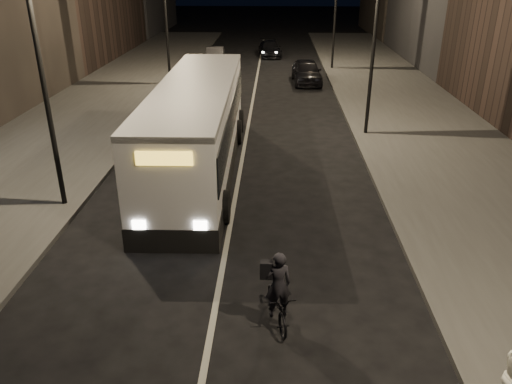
# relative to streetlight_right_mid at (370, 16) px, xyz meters

# --- Properties ---
(ground) EXTENTS (180.00, 180.00, 0.00)m
(ground) POSITION_rel_streetlight_right_mid_xyz_m (-5.33, -12.00, -5.36)
(ground) COLOR black
(ground) RESTS_ON ground
(sidewalk_right) EXTENTS (7.00, 70.00, 0.16)m
(sidewalk_right) POSITION_rel_streetlight_right_mid_xyz_m (3.17, 2.00, -5.28)
(sidewalk_right) COLOR #3D3C3A
(sidewalk_right) RESTS_ON ground
(sidewalk_left) EXTENTS (7.00, 70.00, 0.16)m
(sidewalk_left) POSITION_rel_streetlight_right_mid_xyz_m (-13.83, 2.00, -5.28)
(sidewalk_left) COLOR #3D3C3A
(sidewalk_left) RESTS_ON ground
(streetlight_right_mid) EXTENTS (1.20, 0.44, 8.12)m
(streetlight_right_mid) POSITION_rel_streetlight_right_mid_xyz_m (0.00, 0.00, 0.00)
(streetlight_right_mid) COLOR black
(streetlight_right_mid) RESTS_ON sidewalk_right
(streetlight_left_near) EXTENTS (1.20, 0.44, 8.12)m
(streetlight_left_near) POSITION_rel_streetlight_right_mid_xyz_m (-10.66, -8.00, 0.00)
(streetlight_left_near) COLOR black
(streetlight_left_near) RESTS_ON sidewalk_left
(streetlight_left_far) EXTENTS (1.20, 0.44, 8.12)m
(streetlight_left_far) POSITION_rel_streetlight_right_mid_xyz_m (-10.66, 10.00, 0.00)
(streetlight_left_far) COLOR black
(streetlight_left_far) RESTS_ON sidewalk_left
(city_bus) EXTENTS (3.16, 12.72, 3.41)m
(city_bus) POSITION_rel_streetlight_right_mid_xyz_m (-6.93, -4.42, -3.51)
(city_bus) COLOR silver
(city_bus) RESTS_ON ground
(cyclist_on_bicycle) EXTENTS (0.96, 1.76, 1.92)m
(cyclist_on_bicycle) POSITION_rel_streetlight_right_mid_xyz_m (-3.87, -13.59, -4.72)
(cyclist_on_bicycle) COLOR black
(cyclist_on_bicycle) RESTS_ON ground
(car_near) EXTENTS (2.04, 4.63, 1.55)m
(car_near) POSITION_rel_streetlight_right_mid_xyz_m (-1.92, 11.30, -4.59)
(car_near) COLOR black
(car_near) RESTS_ON ground
(car_mid) EXTENTS (1.64, 4.04, 1.30)m
(car_mid) POSITION_rel_streetlight_right_mid_xyz_m (-8.93, 18.82, -4.71)
(car_mid) COLOR #353537
(car_mid) RESTS_ON ground
(car_far) EXTENTS (2.28, 4.51, 1.26)m
(car_far) POSITION_rel_streetlight_right_mid_xyz_m (-4.53, 21.97, -4.73)
(car_far) COLOR black
(car_far) RESTS_ON ground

